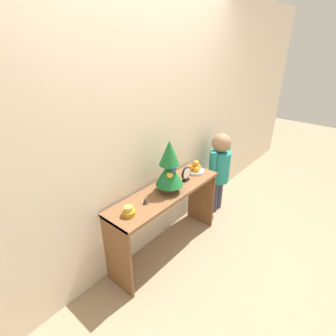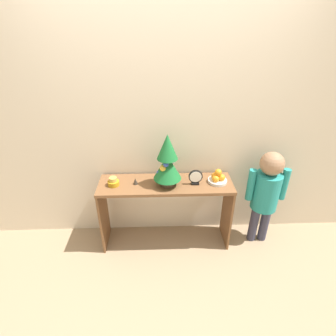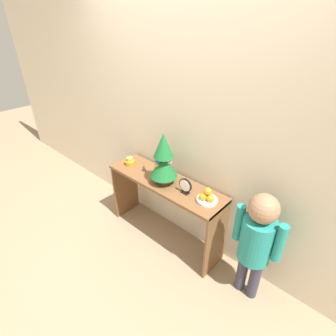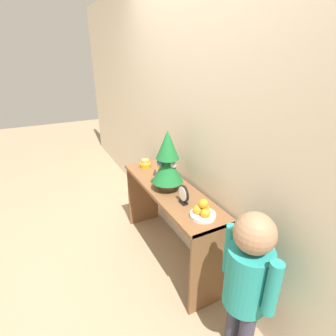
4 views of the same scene
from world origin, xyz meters
name	(u,v)px [view 1 (image 1 of 4)]	position (x,y,z in m)	size (l,w,h in m)	color
ground_plane	(180,257)	(0.00, 0.00, 0.00)	(12.00, 12.00, 0.00)	#997F60
back_wall	(147,133)	(0.00, 0.42, 1.25)	(7.00, 0.05, 2.50)	beige
console_table	(166,204)	(0.00, 0.19, 0.57)	(1.29, 0.37, 0.73)	brown
mini_tree	(169,167)	(0.02, 0.16, 0.98)	(0.26, 0.26, 0.51)	#4C3828
fruit_bowl	(196,169)	(0.50, 0.19, 0.77)	(0.18, 0.18, 0.14)	silver
singing_bowl	(129,212)	(-0.49, 0.17, 0.76)	(0.11, 0.11, 0.08)	#B78419
desk_clock	(186,174)	(0.28, 0.16, 0.80)	(0.13, 0.04, 0.15)	black
figurine	(145,201)	(-0.29, 0.18, 0.76)	(0.04, 0.04, 0.06)	#382D23
child_figure	(219,165)	(0.99, 0.17, 0.64)	(0.40, 0.26, 1.04)	#38384C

